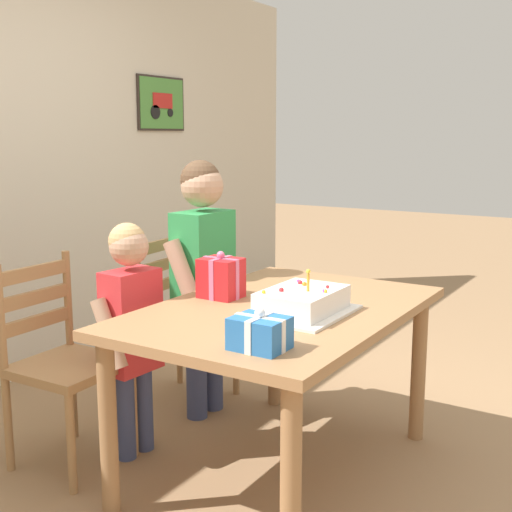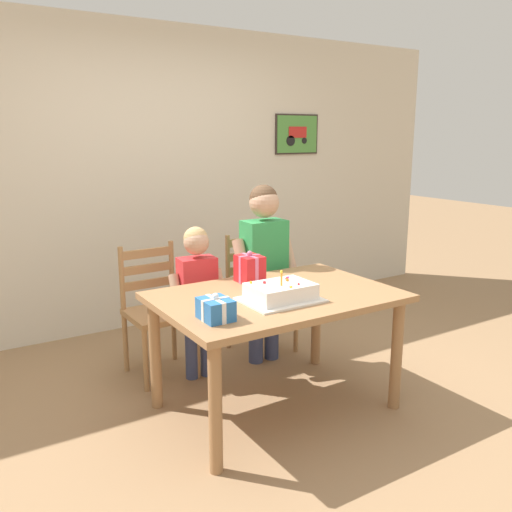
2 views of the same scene
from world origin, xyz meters
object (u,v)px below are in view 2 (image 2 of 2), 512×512
(gift_box_beside_cake, at_px, (216,309))
(child_older, at_px, (264,256))
(dining_table, at_px, (276,309))
(birthday_cake, at_px, (281,293))
(chair_left, at_px, (157,310))
(chair_right, at_px, (259,292))
(child_younger, at_px, (197,288))
(gift_box_red_large, at_px, (250,269))

(gift_box_beside_cake, relative_size, child_older, 0.14)
(dining_table, distance_m, child_older, 0.74)
(birthday_cake, xyz_separation_m, chair_left, (-0.37, 1.00, -0.32))
(dining_table, height_order, birthday_cake, birthday_cake)
(dining_table, relative_size, chair_right, 1.54)
(gift_box_beside_cake, height_order, child_younger, child_younger)
(birthday_cake, xyz_separation_m, child_younger, (-0.15, 0.78, -0.14))
(gift_box_red_large, bearing_deg, child_older, 45.91)
(gift_box_beside_cake, distance_m, chair_right, 1.47)
(child_younger, bearing_deg, birthday_cake, -78.73)
(chair_left, bearing_deg, gift_box_red_large, -52.59)
(gift_box_beside_cake, bearing_deg, child_younger, 70.17)
(gift_box_beside_cake, xyz_separation_m, chair_left, (0.10, 1.08, -0.33))
(chair_right, bearing_deg, child_younger, -160.84)
(gift_box_beside_cake, xyz_separation_m, chair_right, (0.94, 1.08, -0.33))
(dining_table, distance_m, child_younger, 0.68)
(child_younger, bearing_deg, gift_box_beside_cake, -109.83)
(dining_table, bearing_deg, gift_box_beside_cake, -157.59)
(gift_box_beside_cake, relative_size, chair_right, 0.20)
(gift_box_beside_cake, bearing_deg, chair_left, 84.88)
(child_younger, bearing_deg, chair_right, 19.16)
(birthday_cake, bearing_deg, child_younger, 101.27)
(gift_box_red_large, xyz_separation_m, chair_left, (-0.43, 0.56, -0.36))
(child_younger, bearing_deg, child_older, -0.06)
(gift_box_red_large, bearing_deg, chair_left, 127.41)
(chair_left, height_order, chair_right, same)
(birthday_cake, distance_m, child_younger, 0.80)
(birthday_cake, height_order, child_younger, child_younger)
(child_older, bearing_deg, chair_left, 163.71)
(chair_right, xyz_separation_m, child_younger, (-0.63, -0.22, 0.19))
(chair_left, relative_size, child_younger, 0.86)
(chair_left, height_order, child_younger, child_younger)
(gift_box_beside_cake, bearing_deg, dining_table, 22.41)
(gift_box_red_large, height_order, chair_left, gift_box_red_large)
(chair_left, xyz_separation_m, chair_right, (0.85, -0.00, 0.00))
(gift_box_red_large, relative_size, chair_left, 0.23)
(birthday_cake, height_order, child_older, child_older)
(gift_box_red_large, relative_size, child_younger, 0.20)
(chair_left, relative_size, chair_right, 1.00)
(birthday_cake, distance_m, chair_right, 1.15)
(chair_left, xyz_separation_m, child_older, (0.76, -0.22, 0.34))
(chair_right, height_order, child_older, child_older)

